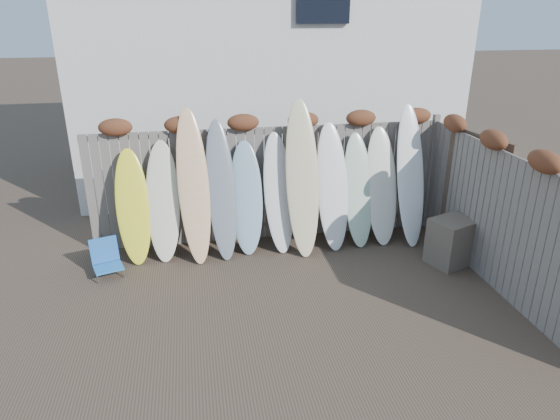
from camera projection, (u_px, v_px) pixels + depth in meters
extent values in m
plane|color=#493A2D|center=(296.00, 310.00, 6.80)|extent=(80.00, 80.00, 0.00)
cube|color=slate|center=(268.00, 184.00, 8.61)|extent=(6.00, 0.10, 2.00)
cube|color=slate|center=(430.00, 172.00, 9.08)|extent=(0.10, 0.10, 2.10)
ellipsoid|color=brown|center=(115.00, 127.00, 7.76)|extent=(0.52, 0.28, 0.28)
ellipsoid|color=brown|center=(181.00, 125.00, 7.93)|extent=(0.52, 0.28, 0.28)
ellipsoid|color=brown|center=(243.00, 122.00, 8.09)|extent=(0.52, 0.28, 0.28)
ellipsoid|color=brown|center=(303.00, 120.00, 8.25)|extent=(0.52, 0.28, 0.28)
ellipsoid|color=brown|center=(361.00, 118.00, 8.42)|extent=(0.52, 0.28, 0.28)
ellipsoid|color=brown|center=(416.00, 116.00, 8.58)|extent=(0.52, 0.28, 0.28)
cube|color=slate|center=(500.00, 222.00, 7.09)|extent=(0.10, 4.40, 2.00)
ellipsoid|color=brown|center=(545.00, 162.00, 6.03)|extent=(0.28, 0.56, 0.28)
ellipsoid|color=brown|center=(494.00, 140.00, 7.04)|extent=(0.28, 0.56, 0.28)
ellipsoid|color=brown|center=(455.00, 123.00, 8.04)|extent=(0.28, 0.56, 0.28)
cube|color=silver|center=(261.00, 46.00, 11.67)|extent=(8.00, 5.00, 6.00)
cube|color=blue|center=(108.00, 267.00, 7.61)|extent=(0.51, 0.48, 0.03)
cube|color=#235EB0|center=(104.00, 250.00, 7.69)|extent=(0.43, 0.25, 0.38)
cylinder|color=#A4A3AA|center=(98.00, 279.00, 7.43)|extent=(0.03, 0.03, 0.16)
cylinder|color=#BCBAC2|center=(94.00, 270.00, 7.68)|extent=(0.03, 0.03, 0.16)
cylinder|color=#AEAEB6|center=(124.00, 273.00, 7.59)|extent=(0.03, 0.03, 0.16)
cylinder|color=#AEAFB6|center=(120.00, 265.00, 7.85)|extent=(0.03, 0.03, 0.16)
cube|color=#6F5D53|center=(451.00, 242.00, 7.93)|extent=(0.79, 0.73, 0.75)
cube|color=#33291F|center=(473.00, 197.00, 7.95)|extent=(0.29, 1.35, 2.04)
ellipsoid|color=yellow|center=(133.00, 207.00, 7.90)|extent=(0.58, 0.69, 1.79)
ellipsoid|color=#F0EBCA|center=(163.00, 202.00, 7.98)|extent=(0.59, 0.72, 1.89)
ellipsoid|color=#E78B6C|center=(194.00, 186.00, 7.90)|extent=(0.56, 0.88, 2.40)
ellipsoid|color=slate|center=(221.00, 191.00, 8.02)|extent=(0.52, 0.81, 2.20)
ellipsoid|color=#81A5BB|center=(246.00, 198.00, 8.23)|extent=(0.56, 0.68, 1.83)
ellipsoid|color=silver|center=(279.00, 193.00, 8.27)|extent=(0.55, 0.73, 1.95)
ellipsoid|color=beige|center=(302.00, 179.00, 8.12)|extent=(0.56, 0.88, 2.49)
ellipsoid|color=white|center=(332.00, 187.00, 8.35)|extent=(0.57, 0.76, 2.08)
ellipsoid|color=silver|center=(358.00, 190.00, 8.48)|extent=(0.52, 0.69, 1.89)
ellipsoid|color=silver|center=(381.00, 186.00, 8.55)|extent=(0.55, 0.71, 1.97)
ellipsoid|color=white|center=(410.00, 176.00, 8.48)|extent=(0.48, 0.82, 2.34)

